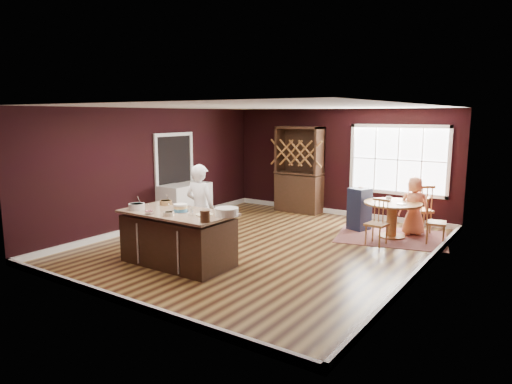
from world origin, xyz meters
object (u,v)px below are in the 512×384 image
(kitchen_island, at_px, (178,239))
(chair_east, at_px, (436,221))
(dryer, at_px, (195,201))
(dining_table, at_px, (393,212))
(chair_north, at_px, (420,208))
(baker, at_px, (200,209))
(toddler, at_px, (365,194))
(layer_cake, at_px, (181,208))
(high_chair, at_px, (359,208))
(seated_woman, at_px, (414,206))
(chair_south, at_px, (377,222))
(washer, at_px, (176,205))
(hutch, at_px, (299,170))

(kitchen_island, relative_size, chair_east, 2.07)
(kitchen_island, distance_m, dryer, 3.35)
(kitchen_island, height_order, dining_table, kitchen_island)
(chair_east, relative_size, chair_north, 0.88)
(kitchen_island, height_order, baker, baker)
(dining_table, distance_m, toddler, 0.87)
(chair_north, bearing_deg, layer_cake, 21.09)
(chair_east, bearing_deg, dining_table, 79.29)
(layer_cake, relative_size, high_chair, 0.34)
(kitchen_island, height_order, seated_woman, seated_woman)
(kitchen_island, xyz_separation_m, chair_south, (2.43, 3.05, 0.02))
(baker, relative_size, high_chair, 1.69)
(toddler, distance_m, washer, 4.32)
(dining_table, distance_m, hutch, 3.18)
(dining_table, relative_size, layer_cake, 3.56)
(seated_woman, xyz_separation_m, high_chair, (-1.13, -0.22, -0.14))
(chair_north, xyz_separation_m, dryer, (-4.88, -1.89, -0.08))
(toddler, bearing_deg, washer, -150.92)
(toddler, bearing_deg, hutch, 158.45)
(kitchen_island, relative_size, dining_table, 1.66)
(seated_woman, height_order, washer, seated_woman)
(hutch, bearing_deg, chair_east, -17.49)
(layer_cake, distance_m, seated_woman, 5.05)
(high_chair, distance_m, toddler, 0.35)
(dining_table, bearing_deg, hutch, 157.53)
(kitchen_island, xyz_separation_m, baker, (-0.09, 0.70, 0.39))
(chair_south, height_order, seated_woman, seated_woman)
(chair_north, relative_size, dryer, 1.16)
(toddler, relative_size, washer, 0.28)
(baker, xyz_separation_m, chair_south, (2.52, 2.35, -0.37))
(chair_east, distance_m, washer, 5.67)
(baker, relative_size, seated_woman, 1.32)
(layer_cake, distance_m, dryer, 3.41)
(baker, xyz_separation_m, hutch, (-0.29, 4.28, 0.29))
(layer_cake, bearing_deg, hutch, 95.08)
(kitchen_island, relative_size, layer_cake, 5.92)
(dining_table, bearing_deg, chair_south, -95.94)
(layer_cake, distance_m, chair_east, 5.05)
(seated_woman, height_order, dryer, seated_woman)
(dining_table, xyz_separation_m, hutch, (-2.89, 1.20, 0.59))
(hutch, bearing_deg, chair_north, -7.28)
(baker, bearing_deg, kitchen_island, 93.57)
(kitchen_island, xyz_separation_m, washer, (-2.01, 2.04, 0.03))
(chair_south, height_order, washer, washer)
(seated_woman, distance_m, toddler, 1.08)
(high_chair, xyz_separation_m, washer, (-3.70, -1.97, -0.03))
(washer, bearing_deg, chair_south, 12.77)
(hutch, bearing_deg, kitchen_island, -85.64)
(layer_cake, relative_size, chair_east, 0.35)
(dryer, bearing_deg, chair_south, 4.72)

